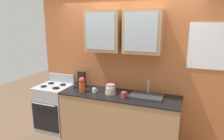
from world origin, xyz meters
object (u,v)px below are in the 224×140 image
object	(u,v)px
vase	(82,84)
cup_near_sink	(124,95)
sink_faucet	(146,96)
cup_near_bowls	(94,90)
bowl_stack	(111,90)
stove_range	(55,107)
coffee_maker	(81,81)

from	to	relation	value
vase	cup_near_sink	size ratio (longest dim) A/B	2.08
sink_faucet	cup_near_bowls	bearing A→B (deg)	-173.00
bowl_stack	stove_range	bearing A→B (deg)	179.23
sink_faucet	vase	world-z (taller)	vase
stove_range	bowl_stack	xyz separation A→B (m)	(1.22, -0.02, 0.53)
bowl_stack	cup_near_sink	size ratio (longest dim) A/B	1.49
cup_near_bowls	cup_near_sink	bearing A→B (deg)	-6.30
vase	coffee_maker	distance (m)	0.30
cup_near_bowls	coffee_maker	xyz separation A→B (m)	(-0.40, 0.21, 0.07)
bowl_stack	cup_near_sink	xyz separation A→B (m)	(0.28, -0.10, -0.03)
cup_near_bowls	bowl_stack	bearing A→B (deg)	7.23
bowl_stack	cup_near_bowls	bearing A→B (deg)	-172.77
stove_range	bowl_stack	bearing A→B (deg)	-0.77
stove_range	coffee_maker	bearing A→B (deg)	16.99
cup_near_bowls	stove_range	bearing A→B (deg)	176.63
bowl_stack	cup_near_bowls	xyz separation A→B (m)	(-0.30, -0.04, -0.04)
stove_range	bowl_stack	size ratio (longest dim) A/B	5.79
cup_near_bowls	coffee_maker	distance (m)	0.45
sink_faucet	cup_near_bowls	distance (m)	0.92
cup_near_bowls	coffee_maker	world-z (taller)	coffee_maker
bowl_stack	coffee_maker	size ratio (longest dim) A/B	0.66
stove_range	cup_near_sink	size ratio (longest dim) A/B	8.60
cup_near_sink	sink_faucet	bearing A→B (deg)	27.19
stove_range	cup_near_sink	xyz separation A→B (m)	(1.49, -0.12, 0.51)
bowl_stack	vase	world-z (taller)	vase
cup_near_sink	stove_range	bearing A→B (deg)	175.50
bowl_stack	vase	xyz separation A→B (m)	(-0.53, -0.07, 0.06)
bowl_stack	cup_near_bowls	size ratio (longest dim) A/B	1.96
vase	coffee_maker	size ratio (longest dim) A/B	0.92
sink_faucet	coffee_maker	xyz separation A→B (m)	(-1.31, 0.10, 0.09)
coffee_maker	sink_faucet	bearing A→B (deg)	-4.45
stove_range	vase	distance (m)	0.91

